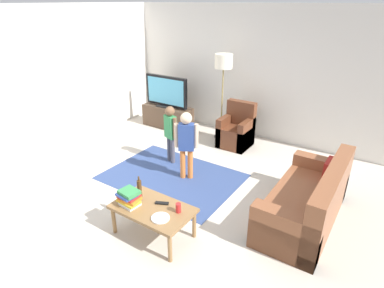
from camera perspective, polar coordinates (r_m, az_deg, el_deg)
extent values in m
plane|color=beige|center=(4.95, -3.92, -9.28)|extent=(7.80, 7.80, 0.00)
cube|color=silver|center=(6.87, 11.47, 12.30)|extent=(6.00, 0.12, 2.70)
cube|color=silver|center=(6.58, -25.85, 9.83)|extent=(0.12, 6.00, 2.70)
cube|color=#33477A|center=(5.44, -3.61, -5.86)|extent=(2.20, 1.60, 0.01)
cube|color=#4C3828|center=(7.48, -4.38, 4.94)|extent=(1.20, 0.44, 0.50)
cube|color=black|center=(7.50, -4.57, 3.75)|extent=(1.10, 0.32, 0.03)
cube|color=black|center=(7.38, -4.54, 6.83)|extent=(0.44, 0.28, 0.03)
cube|color=black|center=(7.28, -4.63, 9.49)|extent=(1.10, 0.07, 0.68)
cube|color=#59B2D8|center=(7.26, -4.81, 9.42)|extent=(1.00, 0.01, 0.58)
cube|color=brown|center=(4.60, 19.32, -10.59)|extent=(0.80, 1.80, 0.42)
cube|color=brown|center=(4.44, 23.45, -9.26)|extent=(0.20, 1.80, 0.86)
cube|color=brown|center=(3.91, 16.17, -15.40)|extent=(0.80, 0.20, 0.60)
cube|color=brown|center=(5.23, 21.88, -5.35)|extent=(0.80, 0.20, 0.60)
cube|color=#B22823|center=(4.87, 23.36, -4.38)|extent=(0.10, 0.32, 0.32)
cube|color=brown|center=(6.52, 7.78, 1.35)|extent=(0.60, 0.60, 0.42)
cube|color=brown|center=(6.62, 8.75, 3.89)|extent=(0.60, 0.16, 0.90)
cube|color=brown|center=(6.58, 5.96, 2.54)|extent=(0.12, 0.60, 0.60)
cube|color=brown|center=(6.39, 9.74, 1.62)|extent=(0.12, 0.60, 0.60)
cylinder|color=#262626|center=(7.00, 5.17, 1.37)|extent=(0.28, 0.28, 0.02)
cylinder|color=#99844C|center=(6.74, 5.41, 7.24)|extent=(0.03, 0.03, 1.50)
cylinder|color=silver|center=(6.53, 5.72, 14.63)|extent=(0.36, 0.36, 0.28)
cylinder|color=#4C4C59|center=(5.88, -4.10, -0.81)|extent=(0.08, 0.08, 0.48)
cylinder|color=#4C4C59|center=(5.79, -3.50, -1.21)|extent=(0.08, 0.08, 0.48)
cube|color=#338C4C|center=(5.65, -3.93, 3.10)|extent=(0.26, 0.20, 0.41)
sphere|color=brown|center=(5.55, -4.01, 5.92)|extent=(0.17, 0.17, 0.17)
cylinder|color=brown|center=(5.76, -4.72, 3.72)|extent=(0.06, 0.06, 0.37)
cylinder|color=brown|center=(5.53, -3.11, 2.85)|extent=(0.06, 0.06, 0.37)
cylinder|color=orange|center=(5.29, -1.66, -3.55)|extent=(0.09, 0.09, 0.52)
cylinder|color=orange|center=(5.28, -0.32, -3.61)|extent=(0.09, 0.09, 0.52)
cube|color=#2D478C|center=(5.07, -1.03, 1.28)|extent=(0.28, 0.24, 0.45)
sphere|color=beige|center=(4.95, -1.06, 4.66)|extent=(0.19, 0.19, 0.19)
cylinder|color=beige|center=(5.08, -2.82, 1.57)|extent=(0.07, 0.07, 0.40)
cylinder|color=beige|center=(5.05, 0.77, 1.45)|extent=(0.07, 0.07, 0.40)
cube|color=olive|center=(4.02, -7.07, -11.45)|extent=(1.00, 0.60, 0.04)
cylinder|color=olive|center=(4.27, -13.89, -13.15)|extent=(0.05, 0.05, 0.38)
cylinder|color=olive|center=(3.78, -4.00, -18.19)|extent=(0.05, 0.05, 0.38)
cylinder|color=olive|center=(4.54, -9.26, -10.13)|extent=(0.05, 0.05, 0.38)
cylinder|color=olive|center=(4.09, 0.40, -14.27)|extent=(0.05, 0.05, 0.38)
cube|color=white|center=(4.08, -11.12, -10.49)|extent=(0.25, 0.21, 0.04)
cube|color=yellow|center=(4.07, -11.34, -10.08)|extent=(0.29, 0.19, 0.03)
cube|color=orange|center=(4.05, -11.17, -9.68)|extent=(0.27, 0.21, 0.04)
cube|color=red|center=(4.05, -11.29, -9.16)|extent=(0.25, 0.20, 0.03)
cube|color=#334CA5|center=(4.02, -11.62, -8.94)|extent=(0.25, 0.22, 0.03)
cube|color=#388C4C|center=(4.00, -11.23, -8.50)|extent=(0.26, 0.23, 0.04)
cylinder|color=#4C3319|center=(4.18, -9.44, -7.88)|extent=(0.06, 0.06, 0.23)
cylinder|color=#4C3319|center=(4.10, -9.58, -6.18)|extent=(0.02, 0.02, 0.06)
cube|color=black|center=(4.05, -5.43, -10.54)|extent=(0.17, 0.12, 0.02)
cylinder|color=red|center=(3.87, -2.47, -11.40)|extent=(0.07, 0.07, 0.12)
cylinder|color=white|center=(3.82, -5.70, -13.11)|extent=(0.22, 0.22, 0.02)
cube|color=silver|center=(3.80, -5.47, -13.08)|extent=(0.15, 0.04, 0.01)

